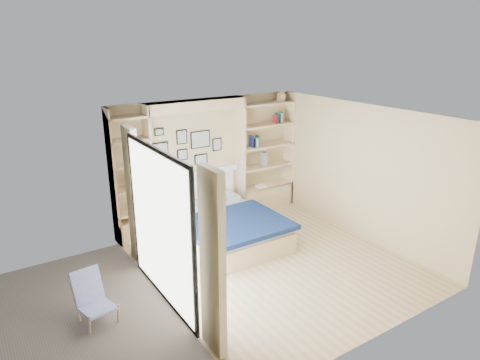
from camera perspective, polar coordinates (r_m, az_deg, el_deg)
ground at (r=7.39m, az=4.40°, el=-10.75°), size 4.50×4.50×0.00m
room_shell at (r=7.93m, az=-4.30°, el=-0.14°), size 4.50×4.50×4.50m
bed at (r=7.93m, az=-2.12°, el=-6.31°), size 1.78×2.25×1.07m
photo_gallery at (r=8.36m, az=-7.12°, el=4.50°), size 1.48×0.02×0.82m
reading_lamps at (r=8.37m, az=-5.37°, el=0.99°), size 1.92×0.12×0.15m
shelf_decor at (r=8.96m, az=2.09°, el=6.04°), size 3.51×0.23×2.03m
deck at (r=6.25m, az=-24.59°, el=-18.66°), size 3.20×4.00×0.05m
deck_chair at (r=6.19m, az=-19.00°, el=-14.66°), size 0.48×0.72×0.68m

